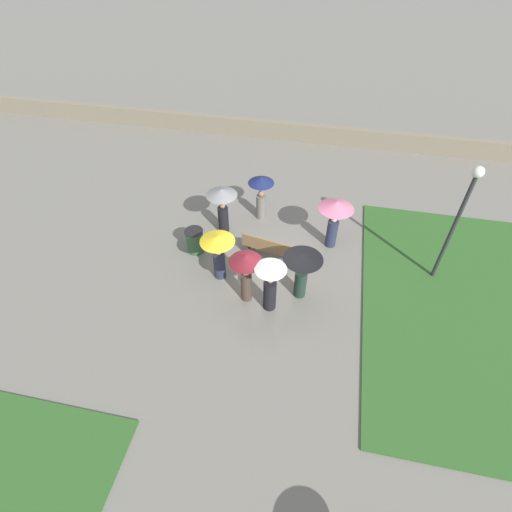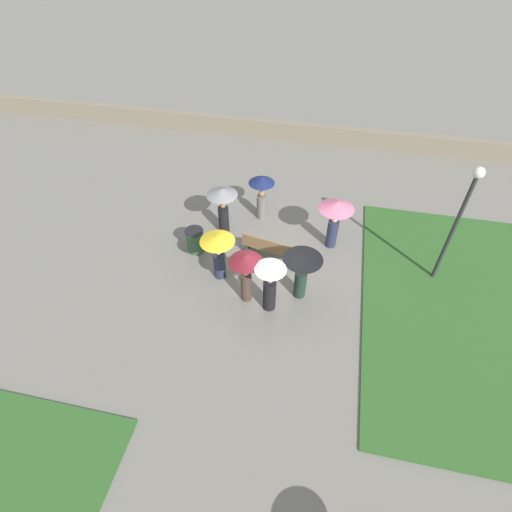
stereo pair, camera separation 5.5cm
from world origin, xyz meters
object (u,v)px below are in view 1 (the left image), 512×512
Objects in this scene: crowd_person_maroon at (246,268)px; crowd_person_pink at (335,213)px; lamp_post at (461,211)px; crowd_person_black at (302,266)px; park_bench at (270,248)px; crowd_person_grey at (222,202)px; crowd_person_yellow at (218,249)px; crowd_person_white at (270,280)px; crowd_person_navy at (261,190)px; trash_bin at (195,241)px.

crowd_person_pink reaches higher than crowd_person_maroon.
lamp_post is at bearing 175.72° from crowd_person_pink.
park_bench is at bearing -91.92° from crowd_person_black.
crowd_person_grey is at bearing 51.15° from crowd_person_maroon.
crowd_person_yellow is 2.04m from crowd_person_white.
crowd_person_grey reaches higher than crowd_person_navy.
park_bench is 2.45m from crowd_person_pink.
crowd_person_maroon is at bearing -140.97° from crowd_person_yellow.
crowd_person_maroon is at bearing 141.24° from trash_bin.
crowd_person_pink is at bearing -149.48° from crowd_person_black.
trash_bin is at bearing 33.38° from crowd_person_yellow.
crowd_person_white is at bearing 73.54° from crowd_person_pink.
crowd_person_maroon is at bearing 62.06° from crowd_person_pink.
crowd_person_white reaches higher than crowd_person_yellow.
crowd_person_pink reaches higher than crowd_person_black.
lamp_post is at bearing -45.59° from crowd_person_maroon.
crowd_person_maroon is 3.33m from crowd_person_grey.
lamp_post is at bearing -177.49° from trash_bin.
crowd_person_black is at bearing 161.14° from trash_bin.
crowd_person_pink is (-3.42, -2.25, 0.23)m from crowd_person_yellow.
crowd_person_grey is (-0.70, -1.20, 0.87)m from trash_bin.
park_bench is 2.24× the size of trash_bin.
crowd_person_yellow is (1.05, -0.76, -0.15)m from crowd_person_maroon.
crowd_person_pink is at bearing -172.16° from crowd_person_grey.
crowd_person_grey is at bearing -120.11° from trash_bin.
lamp_post is 4.70m from crowd_person_black.
crowd_person_navy is at bearing -129.07° from trash_bin.
lamp_post is 2.37× the size of crowd_person_black.
crowd_person_maroon is 3.82m from crowd_person_pink.
crowd_person_grey is at bearing -3.56° from crowd_person_yellow.
crowd_person_navy is 0.95× the size of crowd_person_pink.
crowd_person_white reaches higher than trash_bin.
trash_bin is 0.52× the size of crowd_person_yellow.
park_bench is 2.60m from trash_bin.
crowd_person_navy reaches higher than trash_bin.
crowd_person_grey is 1.09× the size of crowd_person_yellow.
crowd_person_grey is at bearing -118.72° from crowd_person_white.
lamp_post is at bearing -93.94° from crowd_person_yellow.
crowd_person_grey reaches higher than crowd_person_black.
crowd_person_white is at bearing 132.92° from crowd_person_grey.
crowd_person_yellow is (-0.46, 2.22, -0.14)m from crowd_person_grey.
crowd_person_white is 3.59m from crowd_person_pink.
crowd_person_maroon is 0.79m from crowd_person_white.
crowd_person_white reaches higher than crowd_person_navy.
crowd_person_white reaches higher than crowd_person_black.
park_bench is 1.06× the size of crowd_person_white.
crowd_person_navy is at bearing -129.46° from crowd_person_grey.
crowd_person_maroon is at bearing 89.33° from park_bench.
crowd_person_pink is at bearing 179.00° from crowd_person_white.
park_bench is 1.96m from crowd_person_yellow.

